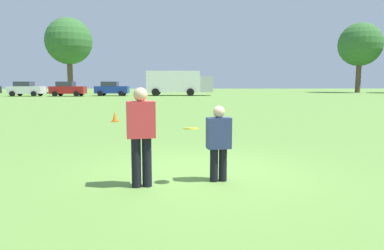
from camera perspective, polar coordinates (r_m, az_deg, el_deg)
name	(u,v)px	position (r m, az deg, el deg)	size (l,w,h in m)	color
ground_plane	(202,173)	(7.20, 1.62, -7.68)	(168.33, 168.33, 0.00)	#608C3D
player_thrower	(141,132)	(6.13, -8.22, -1.05)	(0.52, 0.36, 1.73)	black
player_defender	(219,140)	(6.46, 4.32, -2.39)	(0.46, 0.30, 1.39)	black
frisbee	(191,129)	(6.22, -0.14, -0.58)	(0.27, 0.27, 0.05)	yellow
traffic_cone	(115,117)	(16.57, -12.32, 1.33)	(0.32, 0.32, 0.48)	#D8590C
parked_car_mid_left	(26,89)	(48.92, -25.22, 5.31)	(4.24, 2.29, 1.82)	silver
parked_car_center	(68,89)	(46.76, -19.42, 5.53)	(4.24, 2.29, 1.82)	maroon
parked_car_mid_right	(112,89)	(46.57, -12.84, 5.75)	(4.24, 2.29, 1.82)	navy
box_truck	(178,82)	(46.24, -2.25, 6.94)	(8.55, 3.14, 3.18)	white
tree_east_birch	(69,41)	(59.78, -19.26, 12.62)	(7.19, 7.19, 11.69)	brown
tree_east_oak	(360,45)	(64.79, 25.48, 11.61)	(6.94, 6.94, 11.27)	brown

